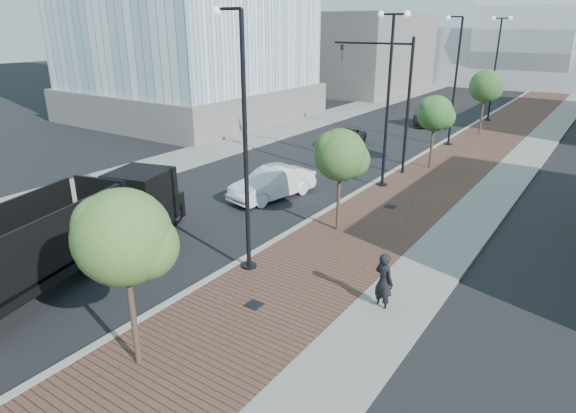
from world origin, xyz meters
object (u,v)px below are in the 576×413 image
Objects in this scene: white_sedan at (272,183)px; dark_car_mid at (343,137)px; pedestrian at (384,282)px; dump_truck at (90,230)px.

white_sedan is 1.14× the size of dark_car_mid.
pedestrian reaches higher than white_sedan.
dump_truck is 3.11× the size of dark_car_mid.
dump_truck is 10.03m from white_sedan.
pedestrian reaches higher than dark_car_mid.
dump_truck is at bearing -85.78° from white_sedan.
dark_car_mid is at bearing 78.15° from dump_truck.
dark_car_mid is (-1.29, 22.66, -0.73)m from dump_truck.
dump_truck reaches higher than pedestrian.
dark_car_mid is 22.81m from pedestrian.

